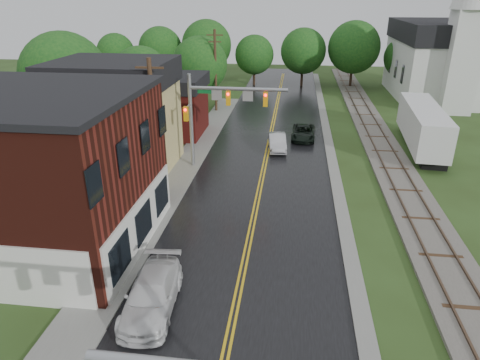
% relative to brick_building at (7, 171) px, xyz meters
% --- Properties ---
extents(main_road, '(10.00, 90.00, 0.02)m').
position_rel_brick_building_xyz_m(main_road, '(12.48, 15.00, -4.15)').
color(main_road, black).
rests_on(main_road, ground).
extents(curb_right, '(0.80, 70.00, 0.12)m').
position_rel_brick_building_xyz_m(curb_right, '(17.88, 20.00, -4.15)').
color(curb_right, gray).
rests_on(curb_right, ground).
extents(sidewalk_left, '(2.40, 50.00, 0.12)m').
position_rel_brick_building_xyz_m(sidewalk_left, '(6.28, 10.00, -4.15)').
color(sidewalk_left, gray).
rests_on(sidewalk_left, ground).
extents(brick_building, '(14.30, 10.30, 8.30)m').
position_rel_brick_building_xyz_m(brick_building, '(0.00, 0.00, 0.00)').
color(brick_building, '#44150E').
rests_on(brick_building, ground).
extents(yellow_house, '(8.00, 7.00, 6.40)m').
position_rel_brick_building_xyz_m(yellow_house, '(1.48, 11.00, -0.95)').
color(yellow_house, tan).
rests_on(yellow_house, ground).
extents(darkred_building, '(7.00, 6.00, 4.40)m').
position_rel_brick_building_xyz_m(darkred_building, '(2.48, 20.00, -1.95)').
color(darkred_building, '#3F0F0C').
rests_on(darkred_building, ground).
extents(church, '(10.40, 18.40, 20.00)m').
position_rel_brick_building_xyz_m(church, '(32.48, 38.74, 1.68)').
color(church, silver).
rests_on(church, ground).
extents(railroad, '(3.20, 80.00, 0.30)m').
position_rel_brick_building_xyz_m(railroad, '(22.48, 20.00, -4.05)').
color(railroad, '#59544C').
rests_on(railroad, ground).
extents(traffic_signal_far, '(7.34, 0.43, 7.20)m').
position_rel_brick_building_xyz_m(traffic_signal_far, '(9.01, 12.00, 0.82)').
color(traffic_signal_far, gray).
rests_on(traffic_signal_far, ground).
extents(utility_pole_b, '(1.80, 0.28, 9.00)m').
position_rel_brick_building_xyz_m(utility_pole_b, '(5.68, 7.00, 0.57)').
color(utility_pole_b, '#382616').
rests_on(utility_pole_b, ground).
extents(utility_pole_c, '(1.80, 0.28, 9.00)m').
position_rel_brick_building_xyz_m(utility_pole_c, '(5.68, 29.00, 0.57)').
color(utility_pole_c, '#382616').
rests_on(utility_pole_c, ground).
extents(tree_left_b, '(7.60, 7.60, 9.69)m').
position_rel_brick_building_xyz_m(tree_left_b, '(-5.36, 16.90, 1.57)').
color(tree_left_b, black).
rests_on(tree_left_b, ground).
extents(tree_left_c, '(6.00, 6.00, 7.65)m').
position_rel_brick_building_xyz_m(tree_left_c, '(-1.36, 24.90, 0.36)').
color(tree_left_c, black).
rests_on(tree_left_c, ground).
extents(tree_left_e, '(6.40, 6.40, 8.16)m').
position_rel_brick_building_xyz_m(tree_left_e, '(3.64, 30.90, 0.66)').
color(tree_left_e, black).
rests_on(tree_left_e, ground).
extents(suv_dark, '(2.26, 4.61, 1.26)m').
position_rel_brick_building_xyz_m(suv_dark, '(15.56, 19.94, -3.52)').
color(suv_dark, black).
rests_on(suv_dark, ground).
extents(sedan_silver, '(1.86, 4.21, 1.34)m').
position_rel_brick_building_xyz_m(sedan_silver, '(13.28, 16.75, -3.48)').
color(sedan_silver, '#ACADB1').
rests_on(sedan_silver, ground).
extents(pickup_white, '(2.39, 5.15, 1.46)m').
position_rel_brick_building_xyz_m(pickup_white, '(8.94, -4.54, -3.42)').
color(pickup_white, silver).
rests_on(pickup_white, ground).
extents(semi_trailer, '(3.47, 11.93, 3.74)m').
position_rel_brick_building_xyz_m(semi_trailer, '(25.61, 18.33, -1.92)').
color(semi_trailer, black).
rests_on(semi_trailer, ground).
extents(construction_barrel, '(0.67, 0.67, 0.92)m').
position_rel_brick_building_xyz_m(construction_barrel, '(9.32, -5.00, -3.69)').
color(construction_barrel, '#EF4F0A').
rests_on(construction_barrel, ground).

